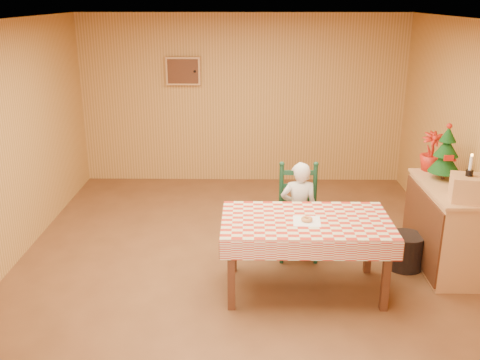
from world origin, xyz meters
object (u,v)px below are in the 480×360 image
(seated_child, at_px, (299,210))
(ladder_chair, at_px, (298,213))
(crate, at_px, (467,188))
(shelf_unit, at_px, (444,227))
(christmas_tree, at_px, (446,154))
(storage_bin, at_px, (405,251))
(dining_table, at_px, (306,227))

(seated_child, bearing_deg, ladder_chair, -90.00)
(crate, bearing_deg, shelf_unit, 91.23)
(ladder_chair, xyz_separation_m, seated_child, (-0.00, -0.06, 0.06))
(crate, bearing_deg, seated_child, 158.87)
(christmas_tree, height_order, storage_bin, christmas_tree)
(seated_child, height_order, christmas_tree, christmas_tree)
(ladder_chair, distance_m, seated_child, 0.08)
(dining_table, bearing_deg, crate, 4.56)
(crate, distance_m, christmas_tree, 0.67)
(dining_table, xyz_separation_m, seated_child, (-0.00, 0.73, -0.13))
(crate, bearing_deg, storage_bin, 139.44)
(dining_table, xyz_separation_m, christmas_tree, (1.57, 0.77, 0.52))
(christmas_tree, bearing_deg, seated_child, -178.37)
(seated_child, bearing_deg, christmas_tree, -178.37)
(ladder_chair, distance_m, storage_bin, 1.23)
(shelf_unit, height_order, storage_bin, shelf_unit)
(seated_child, bearing_deg, dining_table, 90.00)
(shelf_unit, bearing_deg, ladder_chair, 170.45)
(christmas_tree, bearing_deg, crate, -90.00)
(storage_bin, bearing_deg, dining_table, -157.37)
(ladder_chair, bearing_deg, christmas_tree, -0.45)
(seated_child, xyz_separation_m, shelf_unit, (1.56, -0.21, -0.10))
(seated_child, bearing_deg, crate, 158.87)
(dining_table, bearing_deg, shelf_unit, 18.63)
(shelf_unit, bearing_deg, dining_table, -161.37)
(crate, xyz_separation_m, christmas_tree, (-0.00, 0.65, 0.16))
(storage_bin, bearing_deg, ladder_chair, 165.05)
(seated_child, xyz_separation_m, storage_bin, (1.15, -0.25, -0.37))
(dining_table, height_order, seated_child, seated_child)
(shelf_unit, distance_m, christmas_tree, 0.79)
(dining_table, height_order, shelf_unit, shelf_unit)
(ladder_chair, bearing_deg, storage_bin, -14.95)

